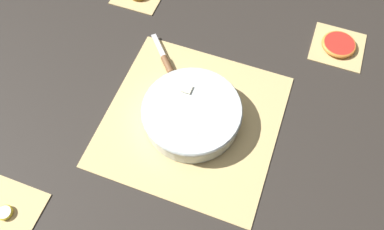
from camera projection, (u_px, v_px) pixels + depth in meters
The scene contains 8 objects.
ground_plane at pixel (192, 120), 0.93m from camera, with size 6.00×6.00×0.00m, color #2D2823.
bamboo_mat_center at pixel (192, 120), 0.93m from camera, with size 0.42×0.42×0.01m.
coaster_mat_near_right at pixel (338, 47), 1.04m from camera, with size 0.14×0.14×0.01m.
coaster_mat_far_left at pixel (6, 213), 0.82m from camera, with size 0.14×0.14×0.01m.
fruit_salad_bowl at pixel (192, 113), 0.90m from camera, with size 0.24×0.24×0.06m.
paring_knife at pixel (166, 63), 1.00m from camera, with size 0.11×0.11×0.02m.
banana_coin_single at pixel (5, 212), 0.81m from camera, with size 0.03×0.03×0.01m.
grapefruit_slice at pixel (339, 44), 1.03m from camera, with size 0.09×0.09×0.01m.
Camera 1 is at (-0.41, -0.15, 0.82)m, focal length 35.00 mm.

